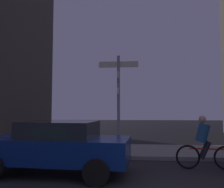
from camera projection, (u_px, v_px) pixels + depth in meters
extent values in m
cube|color=gray|center=(151.00, 151.00, 9.69)|extent=(40.00, 2.96, 0.14)
cylinder|color=gray|center=(119.00, 103.00, 9.26)|extent=(0.12, 0.12, 3.83)
cube|color=beige|center=(118.00, 64.00, 9.37)|extent=(1.59, 0.03, 0.24)
cube|color=beige|center=(118.00, 76.00, 9.34)|extent=(0.03, 1.13, 0.24)
cube|color=white|center=(118.00, 92.00, 9.30)|extent=(0.03, 1.51, 0.24)
cube|color=navy|center=(57.00, 149.00, 6.55)|extent=(4.17, 2.01, 0.65)
cube|color=#23282D|center=(60.00, 129.00, 6.57)|extent=(2.08, 1.72, 0.46)
cylinder|color=black|center=(28.00, 155.00, 7.58)|extent=(0.65, 0.26, 0.64)
cylinder|color=black|center=(96.00, 172.00, 5.47)|extent=(0.65, 0.26, 0.64)
cylinder|color=black|center=(109.00, 157.00, 7.17)|extent=(0.65, 0.26, 0.64)
sphere|color=#F9EFCC|center=(3.00, 145.00, 7.44)|extent=(0.16, 0.16, 0.16)
torus|color=black|center=(188.00, 157.00, 7.07)|extent=(0.72, 0.10, 0.72)
cylinder|color=red|center=(207.00, 149.00, 7.01)|extent=(1.00, 0.10, 0.04)
cylinder|color=navy|center=(203.00, 133.00, 7.06)|extent=(0.47, 0.34, 0.61)
sphere|color=tan|center=(202.00, 119.00, 7.09)|extent=(0.22, 0.22, 0.22)
cylinder|color=black|center=(204.00, 149.00, 7.11)|extent=(0.35, 0.14, 0.55)
cylinder|color=black|center=(206.00, 150.00, 6.93)|extent=(0.35, 0.14, 0.55)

